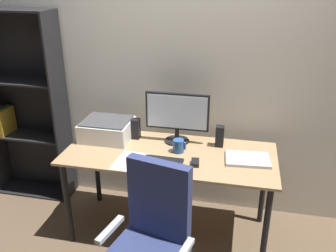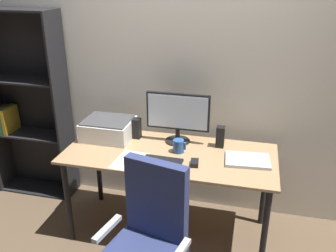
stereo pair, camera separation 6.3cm
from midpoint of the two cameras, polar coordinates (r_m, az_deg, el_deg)
ground_plane at (r=3.17m, az=0.81°, el=-16.21°), size 12.00×12.00×0.00m
back_wall at (r=3.04m, az=3.19°, el=9.62°), size 6.40×0.10×2.60m
desk at (r=2.80m, az=0.88°, el=-5.77°), size 1.62×0.70×0.74m
monitor at (r=2.84m, az=2.20°, el=1.80°), size 0.51×0.20×0.41m
keyboard at (r=2.63m, az=-0.18°, el=-5.55°), size 0.29×0.12×0.02m
mouse at (r=2.59m, az=4.94°, el=-5.87°), size 0.07×0.10×0.03m
coffee_mug at (r=2.75m, az=2.34°, el=-3.20°), size 0.10×0.08×0.10m
laptop at (r=2.71m, az=13.18°, el=-5.27°), size 0.34×0.26×0.02m
speaker_left at (r=2.98m, az=-4.40°, el=-0.38°), size 0.06×0.07×0.17m
speaker_right at (r=2.85m, az=8.94°, el=-1.70°), size 0.06×0.07×0.17m
printer at (r=3.01m, az=-8.88°, el=-0.41°), size 0.40×0.34×0.16m
paper_sheet at (r=2.66m, az=-5.41°, el=-5.52°), size 0.23×0.31×0.00m
office_chair at (r=2.30m, az=-2.61°, el=-19.22°), size 0.57×0.55×1.01m
bookshelf at (r=3.58m, az=-20.97°, el=2.71°), size 0.74×0.28×1.74m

